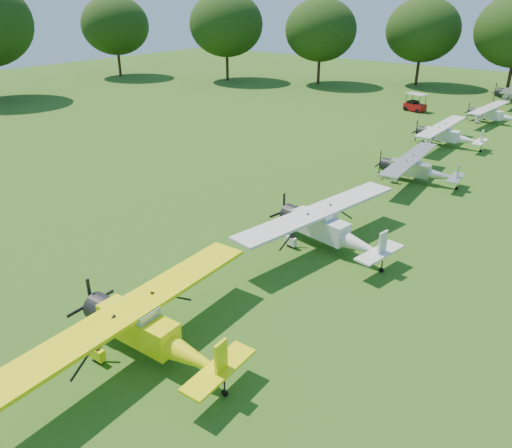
{
  "coord_description": "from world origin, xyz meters",
  "views": [
    {
      "loc": [
        13.06,
        -18.63,
        12.44
      ],
      "look_at": [
        -1.53,
        0.26,
        1.4
      ],
      "focal_mm": 35.0,
      "sensor_mm": 36.0,
      "label": 1
    }
  ],
  "objects_px": {
    "aircraft_2": "(148,328)",
    "aircraft_5": "(447,134)",
    "aircraft_3": "(328,226)",
    "aircraft_6": "(493,113)",
    "aircraft_4": "(416,167)",
    "golf_cart": "(415,105)"
  },
  "relations": [
    {
      "from": "aircraft_2",
      "to": "aircraft_4",
      "type": "relative_size",
      "value": 1.2
    },
    {
      "from": "aircraft_2",
      "to": "aircraft_4",
      "type": "distance_m",
      "value": 24.71
    },
    {
      "from": "aircraft_3",
      "to": "golf_cart",
      "type": "relative_size",
      "value": 4.34
    },
    {
      "from": "golf_cart",
      "to": "aircraft_3",
      "type": "bearing_deg",
      "value": -60.61
    },
    {
      "from": "aircraft_5",
      "to": "aircraft_6",
      "type": "bearing_deg",
      "value": 85.33
    },
    {
      "from": "aircraft_2",
      "to": "aircraft_3",
      "type": "height_order",
      "value": "aircraft_2"
    },
    {
      "from": "aircraft_3",
      "to": "aircraft_6",
      "type": "bearing_deg",
      "value": 100.79
    },
    {
      "from": "aircraft_3",
      "to": "aircraft_4",
      "type": "distance_m",
      "value": 12.98
    },
    {
      "from": "aircraft_6",
      "to": "golf_cart",
      "type": "distance_m",
      "value": 8.86
    },
    {
      "from": "aircraft_6",
      "to": "aircraft_4",
      "type": "bearing_deg",
      "value": -84.29
    },
    {
      "from": "aircraft_2",
      "to": "aircraft_6",
      "type": "xyz_separation_m",
      "value": [
        0.06,
        47.13,
        -0.27
      ]
    },
    {
      "from": "aircraft_3",
      "to": "golf_cart",
      "type": "distance_m",
      "value": 37.49
    },
    {
      "from": "aircraft_4",
      "to": "golf_cart",
      "type": "height_order",
      "value": "golf_cart"
    },
    {
      "from": "aircraft_2",
      "to": "aircraft_6",
      "type": "relative_size",
      "value": 1.26
    },
    {
      "from": "aircraft_3",
      "to": "aircraft_6",
      "type": "height_order",
      "value": "aircraft_3"
    },
    {
      "from": "aircraft_4",
      "to": "golf_cart",
      "type": "relative_size",
      "value": 3.65
    },
    {
      "from": "aircraft_2",
      "to": "aircraft_6",
      "type": "height_order",
      "value": "aircraft_2"
    },
    {
      "from": "aircraft_4",
      "to": "aircraft_2",
      "type": "bearing_deg",
      "value": -95.68
    },
    {
      "from": "aircraft_4",
      "to": "aircraft_6",
      "type": "bearing_deg",
      "value": 86.71
    },
    {
      "from": "aircraft_2",
      "to": "aircraft_5",
      "type": "relative_size",
      "value": 1.18
    },
    {
      "from": "aircraft_2",
      "to": "aircraft_5",
      "type": "bearing_deg",
      "value": 88.87
    },
    {
      "from": "aircraft_2",
      "to": "aircraft_5",
      "type": "distance_m",
      "value": 35.48
    }
  ]
}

